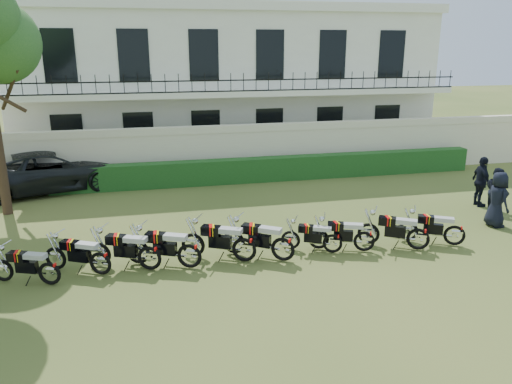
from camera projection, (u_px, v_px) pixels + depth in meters
ground at (304, 246)px, 14.31m from camera, size 100.00×100.00×0.00m
perimeter_wall at (247, 151)px, 21.45m from camera, size 30.00×0.35×2.30m
hedge at (274, 169)px, 21.11m from camera, size 18.00×0.60×1.00m
building at (224, 81)px, 26.30m from camera, size 20.40×9.60×7.40m
motorcycle_0 at (49, 268)px, 11.85m from camera, size 1.71×0.81×0.98m
motorcycle_1 at (100, 258)px, 12.37m from camera, size 1.71×0.96×1.02m
motorcycle_2 at (149, 252)px, 12.62m from camera, size 1.89×0.95×1.10m
motorcycle_3 at (189, 250)px, 12.72m from camera, size 1.92×0.98×1.12m
motorcycle_4 at (244, 244)px, 13.10m from camera, size 1.92×1.05×1.14m
motorcycle_5 at (283, 244)px, 13.14m from camera, size 1.78×1.22×1.13m
motorcycle_6 at (333, 239)px, 13.69m from camera, size 1.58×0.85×0.93m
motorcycle_7 at (365, 236)px, 13.78m from camera, size 1.75×0.82×1.00m
motorcycle_8 at (419, 234)px, 13.87m from camera, size 1.76×1.11×1.09m
motorcycle_9 at (455, 231)px, 14.19m from camera, size 1.69×0.99×1.02m
suv at (50, 171)px, 19.59m from camera, size 6.19×4.11×1.58m
officer_3 at (497, 199)px, 15.65m from camera, size 0.58×0.88×1.78m
officer_4 at (496, 191)px, 16.89m from camera, size 0.75×0.88×1.59m
officer_5 at (481, 182)px, 17.63m from camera, size 0.58×1.10×1.80m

